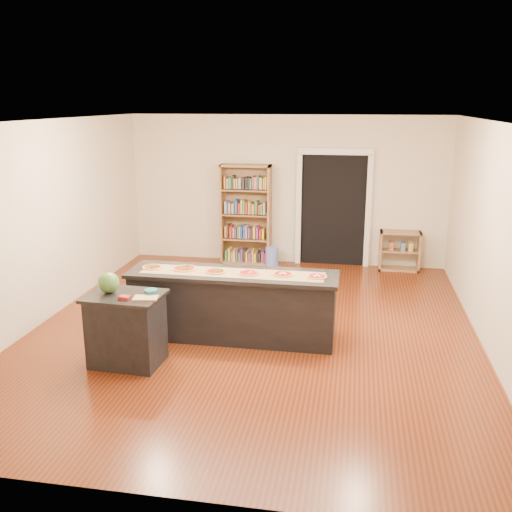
% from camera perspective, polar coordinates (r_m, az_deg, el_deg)
% --- Properties ---
extents(room, '(6.00, 7.00, 2.80)m').
position_cam_1_polar(room, '(7.48, -0.27, 2.55)').
color(room, beige).
rests_on(room, ground).
extents(doorway, '(1.40, 0.09, 2.21)m').
position_cam_1_polar(doorway, '(10.81, 7.75, 5.32)').
color(doorway, black).
rests_on(doorway, room).
extents(kitchen_island, '(2.73, 0.74, 0.90)m').
position_cam_1_polar(kitchen_island, '(7.52, -2.32, -4.93)').
color(kitchen_island, black).
rests_on(kitchen_island, ground).
extents(side_counter, '(0.88, 0.64, 0.87)m').
position_cam_1_polar(side_counter, '(6.97, -12.83, -7.13)').
color(side_counter, black).
rests_on(side_counter, ground).
extents(bookshelf, '(0.95, 0.34, 1.90)m').
position_cam_1_polar(bookshelf, '(10.87, -1.03, 4.15)').
color(bookshelf, '#99714A').
rests_on(bookshelf, ground).
extents(low_shelf, '(0.73, 0.31, 0.73)m').
position_cam_1_polar(low_shelf, '(10.85, 14.16, 0.51)').
color(low_shelf, '#99714A').
rests_on(low_shelf, ground).
extents(waste_bin, '(0.25, 0.25, 0.37)m').
position_cam_1_polar(waste_bin, '(10.81, 1.60, -0.08)').
color(waste_bin, '#6482DF').
rests_on(waste_bin, ground).
extents(kraft_paper, '(2.37, 0.43, 0.00)m').
position_cam_1_polar(kraft_paper, '(7.36, -2.39, -1.69)').
color(kraft_paper, olive).
rests_on(kraft_paper, kitchen_island).
extents(watermelon, '(0.25, 0.25, 0.25)m').
position_cam_1_polar(watermelon, '(6.89, -14.53, -2.58)').
color(watermelon, '#144214').
rests_on(watermelon, side_counter).
extents(cutting_board, '(0.30, 0.22, 0.02)m').
position_cam_1_polar(cutting_board, '(6.62, -10.98, -4.14)').
color(cutting_board, tan).
rests_on(cutting_board, side_counter).
extents(package_red, '(0.13, 0.10, 0.04)m').
position_cam_1_polar(package_red, '(6.64, -13.01, -4.09)').
color(package_red, maroon).
rests_on(package_red, side_counter).
extents(package_teal, '(0.16, 0.16, 0.06)m').
position_cam_1_polar(package_teal, '(6.75, -10.46, -3.55)').
color(package_teal, '#195966').
rests_on(package_teal, side_counter).
extents(pizza_a, '(0.27, 0.27, 0.02)m').
position_cam_1_polar(pizza_a, '(7.68, -10.32, -1.10)').
color(pizza_a, tan).
rests_on(pizza_a, kitchen_island).
extents(pizza_b, '(0.32, 0.32, 0.02)m').
position_cam_1_polar(pizza_b, '(7.56, -7.17, -1.23)').
color(pizza_b, tan).
rests_on(pizza_b, kitchen_island).
extents(pizza_c, '(0.25, 0.25, 0.02)m').
position_cam_1_polar(pizza_c, '(7.39, -4.06, -1.54)').
color(pizza_c, tan).
rests_on(pizza_c, kitchen_island).
extents(pizza_d, '(0.29, 0.29, 0.02)m').
position_cam_1_polar(pizza_d, '(7.31, -0.72, -1.70)').
color(pizza_d, tan).
rests_on(pizza_d, kitchen_island).
extents(pizza_e, '(0.26, 0.26, 0.02)m').
position_cam_1_polar(pizza_e, '(7.27, 2.70, -1.82)').
color(pizza_e, tan).
rests_on(pizza_e, kitchen_island).
extents(pizza_f, '(0.25, 0.25, 0.02)m').
position_cam_1_polar(pizza_f, '(7.20, 6.12, -2.05)').
color(pizza_f, tan).
rests_on(pizza_f, kitchen_island).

